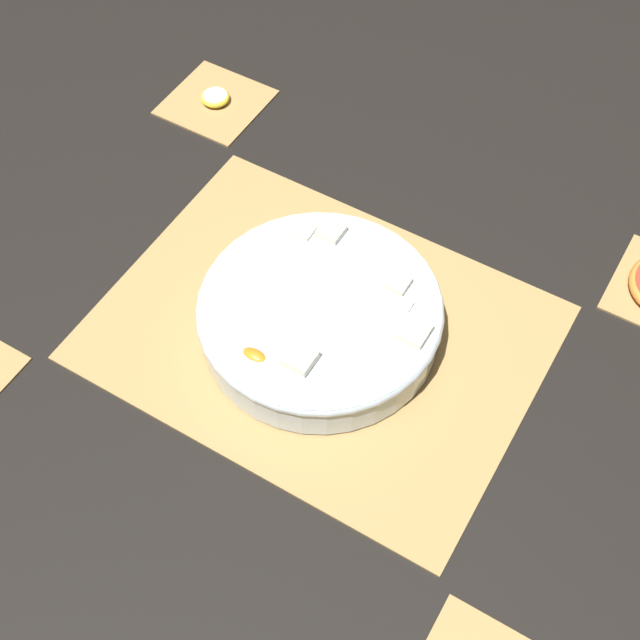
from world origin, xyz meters
The scene contains 5 objects.
ground_plane centered at (0.00, 0.00, 0.00)m, with size 6.00×6.00×0.00m, color black.
bamboo_mat_center centered at (0.00, 0.00, 0.00)m, with size 0.49×0.37×0.01m.
coaster_mat_far_left centered at (-0.32, 0.26, 0.00)m, with size 0.13×0.13×0.01m.
fruit_salad_bowl centered at (0.00, 0.00, 0.04)m, with size 0.27×0.27×0.06m.
banana_coin_single centered at (-0.32, 0.26, 0.01)m, with size 0.04×0.04×0.01m.
Camera 1 is at (0.29, -0.49, 0.84)m, focal length 50.00 mm.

